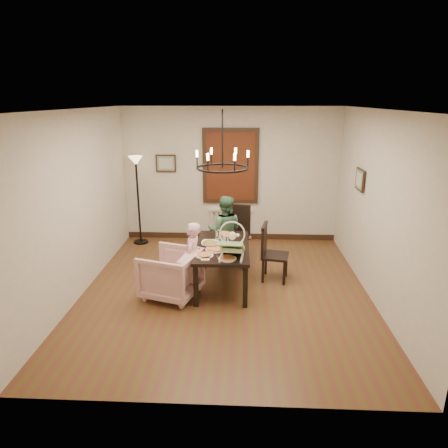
# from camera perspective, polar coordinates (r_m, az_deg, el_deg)

# --- Properties ---
(room_shell) EXTENTS (4.51, 5.00, 2.81)m
(room_shell) POSITION_cam_1_polar(r_m,az_deg,el_deg) (6.34, 0.35, 3.40)
(room_shell) COLOR brown
(room_shell) RESTS_ON ground
(dining_table) EXTENTS (0.85, 1.50, 0.70)m
(dining_table) POSITION_cam_1_polar(r_m,az_deg,el_deg) (6.40, -0.21, -3.83)
(dining_table) COLOR black
(dining_table) RESTS_ON room_shell
(chair_far) EXTENTS (0.54, 0.54, 1.05)m
(chair_far) POSITION_cam_1_polar(r_m,az_deg,el_deg) (7.45, 1.72, -1.44)
(chair_far) COLOR black
(chair_far) RESTS_ON room_shell
(chair_right) EXTENTS (0.50, 0.50, 0.98)m
(chair_right) POSITION_cam_1_polar(r_m,az_deg,el_deg) (6.73, 7.34, -4.06)
(chair_right) COLOR black
(chair_right) RESTS_ON room_shell
(armchair) EXTENTS (1.02, 1.01, 0.75)m
(armchair) POSITION_cam_1_polar(r_m,az_deg,el_deg) (6.23, -7.59, -7.04)
(armchair) COLOR beige
(armchair) RESTS_ON room_shell
(elderly_woman) EXTENTS (0.27, 0.38, 0.96)m
(elderly_woman) POSITION_cam_1_polar(r_m,az_deg,el_deg) (6.26, -4.56, -5.74)
(elderly_woman) COLOR #E8A3C2
(elderly_woman) RESTS_ON room_shell
(seated_man) EXTENTS (0.55, 0.44, 1.08)m
(seated_man) POSITION_cam_1_polar(r_m,az_deg,el_deg) (7.26, 0.11, -1.82)
(seated_man) COLOR #437153
(seated_man) RESTS_ON room_shell
(baby_bouncer) EXTENTS (0.45, 0.59, 0.37)m
(baby_bouncer) POSITION_cam_1_polar(r_m,az_deg,el_deg) (5.89, 1.15, -2.99)
(baby_bouncer) COLOR #B7E9A1
(baby_bouncer) RESTS_ON dining_table
(salad_bowl) EXTENTS (0.34, 0.34, 0.08)m
(salad_bowl) POSITION_cam_1_polar(r_m,az_deg,el_deg) (6.34, -2.01, -2.81)
(salad_bowl) COLOR white
(salad_bowl) RESTS_ON dining_table
(pizza_platter) EXTENTS (0.35, 0.35, 0.04)m
(pizza_platter) POSITION_cam_1_polar(r_m,az_deg,el_deg) (6.20, -1.08, -3.51)
(pizza_platter) COLOR tan
(pizza_platter) RESTS_ON dining_table
(drinking_glass) EXTENTS (0.08, 0.08, 0.15)m
(drinking_glass) POSITION_cam_1_polar(r_m,az_deg,el_deg) (6.40, -0.50, -2.31)
(drinking_glass) COLOR silver
(drinking_glass) RESTS_ON dining_table
(window_blinds) EXTENTS (1.00, 0.03, 1.40)m
(window_blinds) POSITION_cam_1_polar(r_m,az_deg,el_deg) (8.34, 0.95, 8.25)
(window_blinds) COLOR #552111
(window_blinds) RESTS_ON room_shell
(radiator) EXTENTS (0.92, 0.12, 0.62)m
(radiator) POSITION_cam_1_polar(r_m,az_deg,el_deg) (8.65, 0.91, 0.07)
(radiator) COLOR silver
(radiator) RESTS_ON room_shell
(picture_back) EXTENTS (0.42, 0.03, 0.36)m
(picture_back) POSITION_cam_1_polar(r_m,az_deg,el_deg) (8.50, -8.29, 8.57)
(picture_back) COLOR black
(picture_back) RESTS_ON room_shell
(picture_right) EXTENTS (0.03, 0.42, 0.36)m
(picture_right) POSITION_cam_1_polar(r_m,az_deg,el_deg) (7.07, 18.83, 6.03)
(picture_right) COLOR black
(picture_right) RESTS_ON room_shell
(floor_lamp) EXTENTS (0.30, 0.30, 1.80)m
(floor_lamp) POSITION_cam_1_polar(r_m,az_deg,el_deg) (8.46, -12.14, 3.14)
(floor_lamp) COLOR black
(floor_lamp) RESTS_ON room_shell
(chandelier) EXTENTS (0.80, 0.80, 0.04)m
(chandelier) POSITION_cam_1_polar(r_m,az_deg,el_deg) (6.04, -0.22, 8.03)
(chandelier) COLOR black
(chandelier) RESTS_ON room_shell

